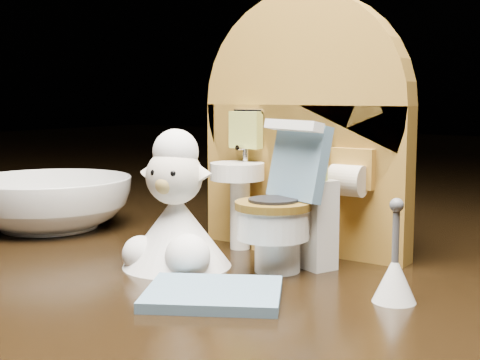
% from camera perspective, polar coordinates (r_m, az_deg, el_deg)
% --- Properties ---
extents(backdrop_panel, '(0.13, 0.05, 0.15)m').
position_cam_1_polar(backdrop_panel, '(0.39, 5.31, 3.49)').
color(backdrop_panel, olive).
rests_on(backdrop_panel, ground).
extents(toy_toilet, '(0.05, 0.05, 0.08)m').
position_cam_1_polar(toy_toilet, '(0.35, 4.22, -3.04)').
color(toy_toilet, white).
rests_on(toy_toilet, ground).
extents(bath_mat, '(0.08, 0.07, 0.00)m').
position_cam_1_polar(bath_mat, '(0.31, -2.28, -9.67)').
color(bath_mat, slate).
rests_on(bath_mat, ground).
extents(toilet_brush, '(0.02, 0.02, 0.05)m').
position_cam_1_polar(toilet_brush, '(0.31, 13.06, -7.90)').
color(toilet_brush, white).
rests_on(toilet_brush, ground).
extents(plush_lamb, '(0.06, 0.06, 0.08)m').
position_cam_1_polar(plush_lamb, '(0.36, -5.53, -3.31)').
color(plush_lamb, white).
rests_on(plush_lamb, ground).
extents(ceramic_bowl, '(0.15, 0.15, 0.04)m').
position_cam_1_polar(ceramic_bowl, '(0.48, -15.99, -1.91)').
color(ceramic_bowl, white).
rests_on(ceramic_bowl, ground).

